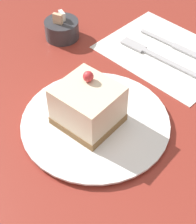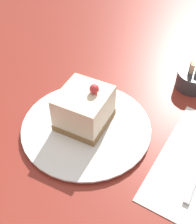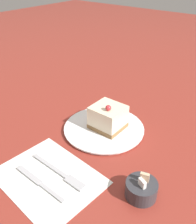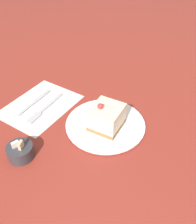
{
  "view_description": "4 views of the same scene",
  "coord_description": "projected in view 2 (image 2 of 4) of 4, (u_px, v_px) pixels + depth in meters",
  "views": [
    {
      "loc": [
        -0.29,
        -0.25,
        0.47
      ],
      "look_at": [
        0.03,
        0.02,
        0.04
      ],
      "focal_mm": 60.0,
      "sensor_mm": 36.0,
      "label": 1
    },
    {
      "loc": [
        0.23,
        -0.33,
        0.46
      ],
      "look_at": [
        0.05,
        0.04,
        0.05
      ],
      "focal_mm": 50.0,
      "sensor_mm": 36.0,
      "label": 2
    },
    {
      "loc": [
        0.54,
        0.41,
        0.46
      ],
      "look_at": [
        0.04,
        0.01,
        0.06
      ],
      "focal_mm": 40.0,
      "sensor_mm": 36.0,
      "label": 3
    },
    {
      "loc": [
        -0.22,
        0.54,
        0.54
      ],
      "look_at": [
        0.05,
        0.04,
        0.06
      ],
      "focal_mm": 40.0,
      "sensor_mm": 36.0,
      "label": 4
    }
  ],
  "objects": [
    {
      "name": "plate",
      "position": [
        86.0,
        127.0,
        0.6
      ],
      "size": [
        0.25,
        0.25,
        0.01
      ],
      "color": "white",
      "rests_on": "ground_plane"
    },
    {
      "name": "ground_plane",
      "position": [
        67.0,
        133.0,
        0.6
      ],
      "size": [
        4.0,
        4.0,
        0.0
      ],
      "primitive_type": "plane",
      "color": "maroon"
    },
    {
      "name": "cake_slice",
      "position": [
        84.0,
        108.0,
        0.58
      ],
      "size": [
        0.09,
        0.1,
        0.09
      ],
      "rotation": [
        0.0,
        0.0,
        0.0
      ],
      "color": "olive",
      "rests_on": "plate"
    },
    {
      "name": "sugar_bowl",
      "position": [
        193.0,
        79.0,
        0.69
      ],
      "size": [
        0.07,
        0.07,
        0.06
      ],
      "color": "#333338",
      "rests_on": "ground_plane"
    }
  ]
}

